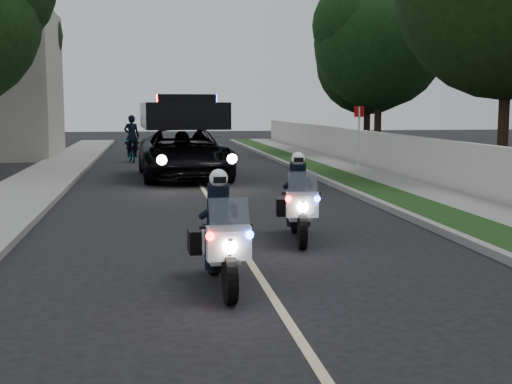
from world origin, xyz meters
TOP-DOWN VIEW (x-y plane):
  - ground at (0.00, 0.00)m, footprint 120.00×120.00m
  - curb_right at (4.10, 10.00)m, footprint 0.20×60.00m
  - grass_verge at (4.80, 10.00)m, footprint 1.20×60.00m
  - sidewalk_right at (6.10, 10.00)m, footprint 1.40×60.00m
  - property_wall at (7.10, 10.00)m, footprint 0.22×60.00m
  - curb_left at (-4.10, 10.00)m, footprint 0.20×60.00m
  - sidewalk_left at (-5.20, 10.00)m, footprint 2.00×60.00m
  - lane_marking at (0.00, 10.00)m, footprint 0.12×50.00m
  - police_moto_left at (-0.63, 0.65)m, footprint 0.76×1.96m
  - police_moto_right at (1.16, 3.83)m, footprint 0.92×2.02m
  - police_suv at (-0.41, 15.39)m, footprint 3.26×6.49m
  - bicycle at (-2.37, 22.78)m, footprint 0.90×1.96m
  - cyclist at (-2.37, 22.78)m, footprint 0.73×0.52m
  - sign_post at (6.00, 15.79)m, footprint 0.47×0.47m
  - tree_right_c at (10.17, 13.05)m, footprint 8.66×8.66m
  - tree_right_d at (9.78, 24.87)m, footprint 7.19×7.19m
  - tree_right_e at (10.21, 27.96)m, footprint 6.65×6.65m

SIDE VIEW (x-z plane):
  - ground at x=0.00m, z-range 0.00..0.00m
  - police_moto_left at x=-0.63m, z-range -0.82..0.82m
  - police_moto_right at x=1.16m, z-range -0.83..0.83m
  - police_suv at x=-0.41m, z-range -1.54..1.54m
  - bicycle at x=-2.37m, z-range -0.50..0.50m
  - cyclist at x=-2.37m, z-range -0.95..0.95m
  - sign_post at x=6.00m, z-range -1.29..1.29m
  - tree_right_c at x=10.17m, z-range -6.23..6.23m
  - tree_right_d at x=9.78m, z-range -5.44..5.44m
  - tree_right_e at x=10.21m, z-range -4.69..4.69m
  - lane_marking at x=0.00m, z-range 0.00..0.01m
  - curb_right at x=4.10m, z-range 0.00..0.15m
  - curb_left at x=-4.10m, z-range 0.00..0.15m
  - grass_verge at x=4.80m, z-range 0.00..0.16m
  - sidewalk_right at x=6.10m, z-range 0.00..0.16m
  - sidewalk_left at x=-5.20m, z-range 0.00..0.16m
  - property_wall at x=7.10m, z-range 0.00..1.50m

